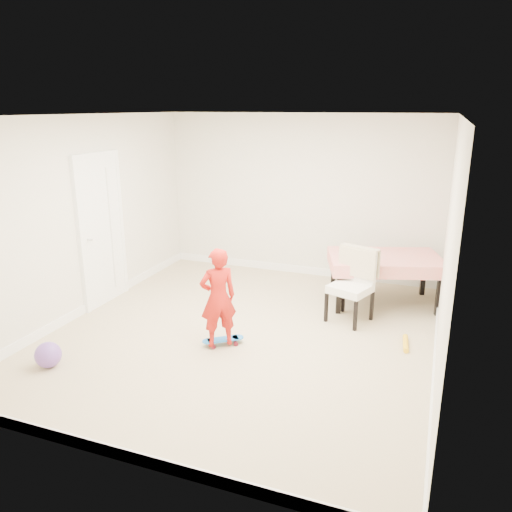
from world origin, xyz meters
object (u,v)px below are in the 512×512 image
at_px(dining_table, 383,280).
at_px(skateboard, 223,342).
at_px(balloon, 48,355).
at_px(child, 218,300).
at_px(dining_chair, 350,286).

distance_m(dining_table, skateboard, 2.55).
height_order(dining_table, balloon, dining_table).
bearing_deg(child, dining_table, -169.45).
relative_size(dining_chair, skateboard, 1.95).
bearing_deg(skateboard, balloon, 178.78).
xyz_separation_m(dining_table, child, (-1.61, -2.04, 0.23)).
xyz_separation_m(skateboard, balloon, (-1.54, -1.13, 0.10)).
distance_m(skateboard, balloon, 1.92).
height_order(dining_table, skateboard, dining_table).
distance_m(dining_chair, child, 1.80).
height_order(dining_chair, child, child).
distance_m(dining_table, dining_chair, 0.84).
bearing_deg(skateboard, dining_chair, 6.30).
xyz_separation_m(dining_table, dining_chair, (-0.33, -0.76, 0.13)).
relative_size(skateboard, child, 0.43).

